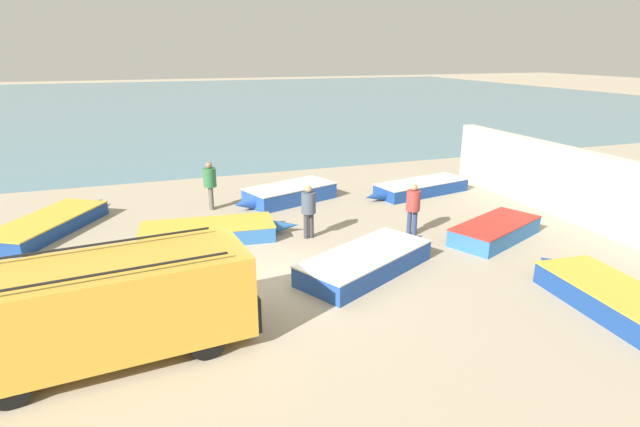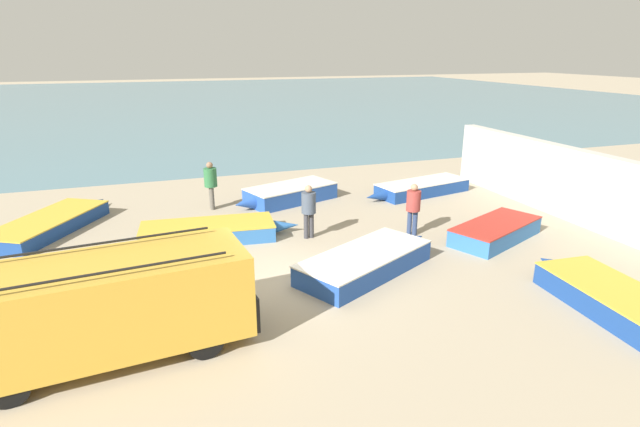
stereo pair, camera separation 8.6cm
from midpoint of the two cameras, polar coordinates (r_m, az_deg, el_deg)
ground_plane at (r=13.30m, az=-4.13°, el=-7.63°), size 200.00×200.00×0.00m
sea_water at (r=63.93m, az=-16.69°, el=12.26°), size 120.00×80.00×0.01m
harbor_wall at (r=19.40m, az=28.22°, el=2.52°), size 0.50×13.79×2.52m
parked_van at (r=10.57m, az=-22.92°, el=-9.58°), size 5.66×2.50×2.13m
fishing_rowboat_0 at (r=16.33m, az=-12.08°, el=-1.99°), size 5.13×2.00×0.52m
fishing_rowboat_1 at (r=13.77m, az=5.68°, el=-5.42°), size 4.84×3.33×0.58m
fishing_rowboat_2 at (r=21.38m, az=11.42°, el=2.88°), size 5.03×2.21×0.53m
fishing_rowboat_3 at (r=16.99m, az=19.77°, el=-1.81°), size 4.13×2.67×0.57m
fishing_rowboat_4 at (r=19.01m, az=-28.30°, el=-0.98°), size 3.66×5.08×0.49m
fishing_rowboat_5 at (r=13.63m, az=30.44°, el=-8.28°), size 1.87×4.45×0.57m
fishing_rowboat_6 at (r=19.94m, az=-3.56°, el=2.26°), size 4.43×2.74×0.64m
fisherman_0 at (r=19.20m, az=-12.27°, el=3.63°), size 0.48×0.48×1.83m
fisherman_1 at (r=16.37m, az=10.77°, el=0.99°), size 0.45×0.45×1.72m
fisherman_2 at (r=15.81m, az=-1.15°, el=0.76°), size 0.46×0.46×1.75m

